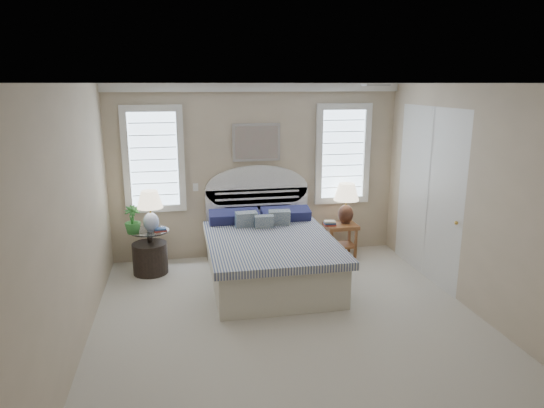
% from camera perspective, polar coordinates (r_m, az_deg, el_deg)
% --- Properties ---
extents(floor, '(4.50, 5.00, 0.01)m').
position_cam_1_polar(floor, '(5.71, 2.39, -14.24)').
color(floor, '#B8AC9D').
rests_on(floor, ground).
extents(ceiling, '(4.50, 5.00, 0.01)m').
position_cam_1_polar(ceiling, '(5.03, 2.71, 14.00)').
color(ceiling, white).
rests_on(ceiling, wall_back).
extents(wall_back, '(4.50, 0.02, 2.70)m').
position_cam_1_polar(wall_back, '(7.60, -1.86, 3.77)').
color(wall_back, tan).
rests_on(wall_back, floor).
extents(wall_left, '(0.02, 5.00, 2.70)m').
position_cam_1_polar(wall_left, '(5.18, -22.47, -2.18)').
color(wall_left, tan).
rests_on(wall_left, floor).
extents(wall_right, '(0.02, 5.00, 2.70)m').
position_cam_1_polar(wall_right, '(6.12, 23.48, 0.09)').
color(wall_right, tan).
rests_on(wall_right, floor).
extents(crown_molding, '(4.50, 0.08, 0.12)m').
position_cam_1_polar(crown_molding, '(7.44, -1.89, 13.53)').
color(crown_molding, silver).
rests_on(crown_molding, wall_back).
extents(hvac_vent, '(0.30, 0.20, 0.02)m').
position_cam_1_polar(hvac_vent, '(6.17, 12.09, 13.52)').
color(hvac_vent, '#B2B2B2').
rests_on(hvac_vent, ceiling).
extents(switch_plate, '(0.08, 0.01, 0.12)m').
position_cam_1_polar(switch_plate, '(7.54, -8.98, 1.96)').
color(switch_plate, silver).
rests_on(switch_plate, wall_back).
extents(window_left, '(0.90, 0.06, 1.60)m').
position_cam_1_polar(window_left, '(7.46, -13.74, 5.12)').
color(window_left, silver).
rests_on(window_left, wall_back).
extents(window_right, '(0.90, 0.06, 1.60)m').
position_cam_1_polar(window_right, '(7.88, 8.30, 5.84)').
color(window_right, silver).
rests_on(window_right, wall_back).
extents(painting, '(0.74, 0.04, 0.58)m').
position_cam_1_polar(painting, '(7.49, -1.84, 7.25)').
color(painting, silver).
rests_on(painting, wall_back).
extents(closet_door, '(0.02, 1.80, 2.40)m').
position_cam_1_polar(closet_door, '(7.14, 17.88, 1.19)').
color(closet_door, silver).
rests_on(closet_door, floor).
extents(bed, '(1.72, 2.28, 1.47)m').
position_cam_1_polar(bed, '(6.86, -0.40, -5.72)').
color(bed, silver).
rests_on(bed, floor).
extents(side_table_left, '(0.56, 0.56, 0.63)m').
position_cam_1_polar(side_table_left, '(7.33, -14.11, -4.84)').
color(side_table_left, black).
rests_on(side_table_left, floor).
extents(nightstand_right, '(0.50, 0.40, 0.53)m').
position_cam_1_polar(nightstand_right, '(7.81, 8.09, -3.37)').
color(nightstand_right, brown).
rests_on(nightstand_right, floor).
extents(floor_pot, '(0.59, 0.59, 0.45)m').
position_cam_1_polar(floor_pot, '(7.32, -14.14, -6.20)').
color(floor_pot, black).
rests_on(floor_pot, floor).
extents(lamp_left, '(0.49, 0.49, 0.60)m').
position_cam_1_polar(lamp_left, '(7.11, -14.15, -0.28)').
color(lamp_left, silver).
rests_on(lamp_left, side_table_left).
extents(lamp_right, '(0.48, 0.48, 0.65)m').
position_cam_1_polar(lamp_right, '(7.75, 8.73, 0.62)').
color(lamp_right, black).
rests_on(lamp_right, nightstand_right).
extents(potted_plant, '(0.27, 0.27, 0.40)m').
position_cam_1_polar(potted_plant, '(7.11, -16.10, -1.81)').
color(potted_plant, '#2C6F2C').
rests_on(potted_plant, side_table_left).
extents(books_left, '(0.19, 0.15, 0.05)m').
position_cam_1_polar(books_left, '(7.16, -13.02, -2.98)').
color(books_left, maroon).
rests_on(books_left, side_table_left).
extents(books_right, '(0.19, 0.15, 0.08)m').
position_cam_1_polar(books_right, '(7.66, 6.81, -2.26)').
color(books_right, maroon).
rests_on(books_right, nightstand_right).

